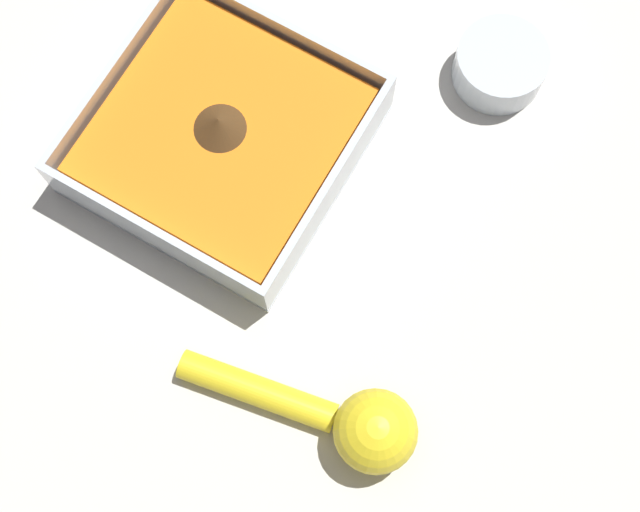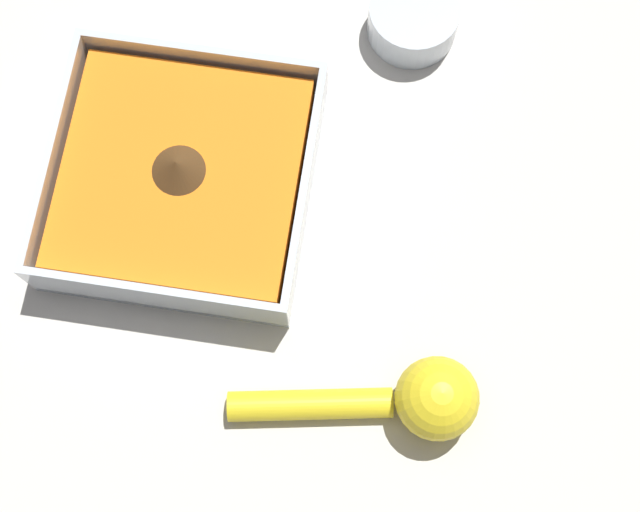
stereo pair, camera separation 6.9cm
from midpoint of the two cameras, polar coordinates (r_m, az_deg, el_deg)
ground_plane at (r=0.76m, az=-11.46°, el=4.54°), size 4.00×4.00×0.00m
square_dish at (r=0.73m, az=-11.44°, el=4.34°), size 0.21×0.21×0.06m
spice_bowl at (r=0.79m, az=3.44°, el=14.44°), size 0.08×0.08×0.04m
lemon_squeezer at (r=0.67m, az=2.85°, el=-9.71°), size 0.07×0.19×0.06m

